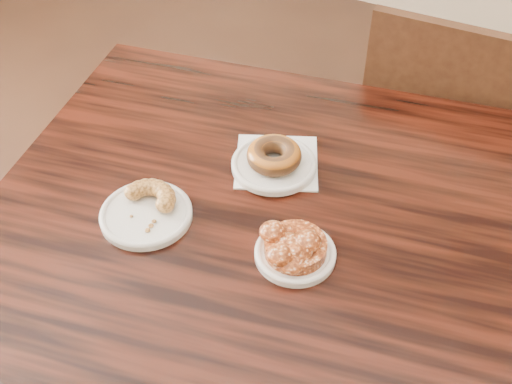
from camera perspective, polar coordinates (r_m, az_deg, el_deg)
The scene contains 9 objects.
cafe_table at distance 1.48m, azimuth -0.87°, elevation -12.49°, with size 0.98×0.98×0.75m, color black.
chair_far at distance 1.91m, azimuth 16.72°, elevation 4.65°, with size 0.47×0.47×0.90m, color black, non-canonical shape.
napkin at distance 1.29m, azimuth 1.85°, elevation 2.67°, with size 0.16×0.16×0.00m, color white.
plate_donut at distance 1.28m, azimuth 1.60°, elevation 2.43°, with size 0.17×0.17×0.01m, color silver.
plate_cruller at distance 1.20m, azimuth -9.74°, elevation -2.00°, with size 0.17×0.17×0.01m, color silver.
plate_fritter at distance 1.12m, azimuth 3.50°, elevation -5.49°, with size 0.14×0.14×0.01m, color white.
glazed_donut at distance 1.26m, azimuth 1.62°, elevation 3.28°, with size 0.11×0.11×0.04m, color #934515.
apple_fritter at distance 1.10m, azimuth 3.55°, elevation -4.70°, with size 0.15×0.15×0.04m, color #461707, non-canonical shape.
cruller_fragment at distance 1.18m, azimuth -9.86°, elevation -1.27°, with size 0.12×0.12×0.03m, color #5D3712, non-canonical shape.
Camera 1 is at (0.53, -0.47, 1.61)m, focal length 45.00 mm.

